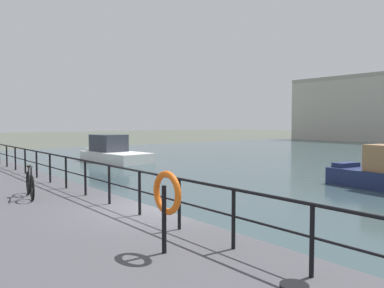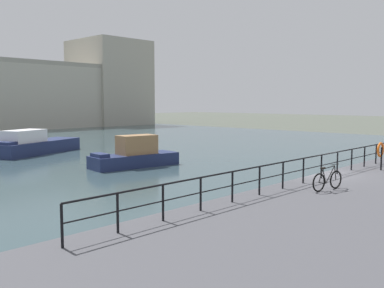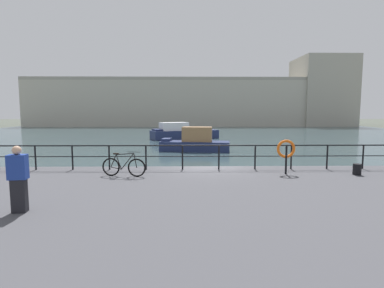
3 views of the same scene
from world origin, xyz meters
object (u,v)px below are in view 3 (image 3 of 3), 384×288
(mooring_bollard, at_px, (357,169))
(parked_bicycle, at_px, (124,167))
(moored_cabin_cruiser, at_px, (195,142))
(standing_person, at_px, (18,179))
(harbor_building, at_px, (219,101))
(life_ring_stand, at_px, (286,150))
(moored_harbor_tender, at_px, (182,133))

(mooring_bollard, bearing_deg, parked_bicycle, -179.05)
(moored_cabin_cruiser, height_order, standing_person, standing_person)
(harbor_building, xyz_separation_m, standing_person, (-11.97, -67.22, -3.88))
(harbor_building, relative_size, life_ring_stand, 53.99)
(moored_harbor_tender, relative_size, life_ring_stand, 6.42)
(moored_cabin_cruiser, bearing_deg, mooring_bollard, 119.15)
(moored_harbor_tender, bearing_deg, standing_person, 61.22)
(moored_cabin_cruiser, distance_m, moored_harbor_tender, 12.06)
(moored_harbor_tender, height_order, life_ring_stand, life_ring_stand)
(moored_harbor_tender, bearing_deg, moored_cabin_cruiser, 74.15)
(moored_cabin_cruiser, relative_size, moored_harbor_tender, 0.71)
(mooring_bollard, bearing_deg, moored_cabin_cruiser, 111.22)
(parked_bicycle, bearing_deg, life_ring_stand, 13.53)
(moored_cabin_cruiser, xyz_separation_m, parked_bicycle, (-3.22, -15.73, 0.68))
(standing_person, bearing_deg, life_ring_stand, 113.11)
(moored_cabin_cruiser, height_order, life_ring_stand, life_ring_stand)
(moored_harbor_tender, distance_m, life_ring_stand, 27.73)
(life_ring_stand, relative_size, standing_person, 0.83)
(parked_bicycle, xyz_separation_m, mooring_bollard, (9.27, 0.15, -0.17))
(harbor_building, height_order, life_ring_stand, harbor_building)
(standing_person, bearing_deg, harbor_building, 163.71)
(moored_cabin_cruiser, xyz_separation_m, life_ring_stand, (3.24, -15.33, 1.26))
(parked_bicycle, distance_m, standing_person, 4.60)
(standing_person, bearing_deg, parked_bicycle, 151.15)
(harbor_building, bearing_deg, life_ring_stand, -93.42)
(moored_harbor_tender, relative_size, parked_bicycle, 5.12)
(life_ring_stand, distance_m, standing_person, 9.44)
(mooring_bollard, height_order, standing_person, standing_person)
(harbor_building, xyz_separation_m, parked_bicycle, (-10.20, -63.00, -4.35))
(moored_harbor_tender, height_order, mooring_bollard, moored_harbor_tender)
(harbor_building, xyz_separation_m, moored_cabin_cruiser, (-6.98, -47.27, -5.03))
(parked_bicycle, bearing_deg, moored_harbor_tender, 96.18)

